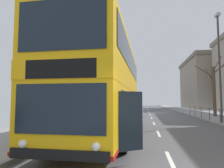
% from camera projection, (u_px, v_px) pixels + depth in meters
% --- Properties ---
extents(double_decker_bus_main, '(3.27, 11.38, 4.46)m').
position_uv_depth(double_decker_bus_main, '(106.00, 88.00, 10.31)').
color(double_decker_bus_main, '#F4B20F').
rests_on(double_decker_bus_main, ground).
extents(street_lamp_far_side, '(0.28, 0.60, 8.12)m').
position_uv_depth(street_lamp_far_side, '(219.00, 59.00, 15.07)').
color(street_lamp_far_side, '#38383D').
rests_on(street_lamp_far_side, ground).
extents(bare_tree_far_00, '(3.08, 2.42, 5.97)m').
position_uv_depth(bare_tree_far_00, '(214.00, 88.00, 20.84)').
color(bare_tree_far_00, '#4C3D2D').
rests_on(bare_tree_far_00, ground).
extents(background_building_01, '(11.85, 17.74, 10.75)m').
position_uv_depth(background_building_01, '(215.00, 84.00, 43.73)').
color(background_building_01, gray).
rests_on(background_building_01, ground).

